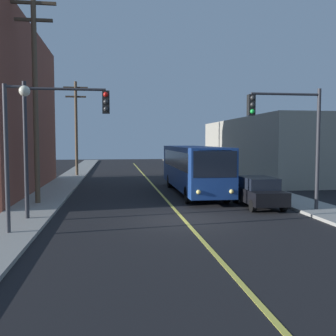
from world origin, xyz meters
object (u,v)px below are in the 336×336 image
Objects in this scene: city_bus at (193,167)px; parked_car_white at (197,170)px; traffic_signal_right_corner at (289,126)px; street_lamp_left at (12,136)px; fire_hydrant at (267,186)px; parked_car_silver at (220,178)px; traffic_signal_left_corner at (61,124)px; utility_pole_mid at (76,124)px; utility_pole_near at (35,89)px; parked_car_black at (258,191)px.

parked_car_white is (2.53, 10.14, -0.98)m from city_bus.
traffic_signal_right_corner is 1.09× the size of street_lamp_left.
street_lamp_left reaches higher than fire_hydrant.
parked_car_silver is 0.74× the size of traffic_signal_left_corner.
street_lamp_left is (-11.56, -20.82, 2.90)m from parked_car_white.
traffic_signal_right_corner is (12.26, -21.61, -1.01)m from utility_pole_mid.
traffic_signal_left_corner is at bearing 62.08° from street_lamp_left.
utility_pole_mid is at bearing 161.76° from parked_car_white.
street_lamp_left is (-1.42, -2.67, -0.56)m from traffic_signal_left_corner.
parked_car_silver is at bearing 121.76° from fire_hydrant.
street_lamp_left is at bearing -117.92° from traffic_signal_left_corner.
utility_pole_mid is (0.49, 17.55, -1.07)m from utility_pole_near.
fire_hydrant is at bearing -48.59° from utility_pole_mid.
utility_pole_mid is (-11.51, 12.00, 4.47)m from parked_car_silver.
parked_car_black is 0.81× the size of street_lamp_left.
utility_pole_mid is at bearing 93.75° from traffic_signal_left_corner.
utility_pole_mid reaches higher than city_bus.
parked_car_black is at bearing -90.45° from parked_car_silver.
utility_pole_mid is at bearing 88.41° from utility_pole_near.
parked_car_white is 0.74× the size of traffic_signal_left_corner.
utility_pole_mid is at bearing 120.17° from parked_car_black.
parked_car_silver is 5.26× the size of fire_hydrant.
city_bus reaches higher than fire_hydrant.
parked_car_white is 5.29× the size of fire_hydrant.
city_bus is at bearing 49.80° from street_lamp_left.
parked_car_white is at bearing 48.68° from utility_pole_near.
utility_pole_near is 1.90× the size of traffic_signal_right_corner.
utility_pole_mid is 24.87m from traffic_signal_right_corner.
city_bus is at bearing 20.66° from utility_pole_near.
city_bus is at bearing 112.75° from traffic_signal_right_corner.
fire_hydrant is at bearing 8.10° from utility_pole_near.
traffic_signal_left_corner is 14.34m from fire_hydrant.
parked_car_silver reaches higher than fire_hydrant.
utility_pole_near is 1.90× the size of traffic_signal_left_corner.
parked_car_silver is 0.74× the size of traffic_signal_right_corner.
utility_pole_mid is at bearing 119.57° from traffic_signal_right_corner.
parked_car_white is 18.14m from traffic_signal_right_corner.
parked_car_black and parked_car_silver have the same top height.
traffic_signal_left_corner is (1.44, -21.96, -1.01)m from utility_pole_mid.
traffic_signal_right_corner is at bearing -67.25° from city_bus.
parked_car_silver is at bearing 94.44° from traffic_signal_right_corner.
parked_car_silver is at bearing -46.18° from utility_pole_mid.
utility_pole_mid is (-11.45, 19.70, 4.47)m from parked_car_black.
utility_pole_near is at bearing -159.34° from city_bus.
street_lamp_left is at bearing -85.88° from utility_pole_near.
traffic_signal_right_corner is 7.14× the size of fire_hydrant.
traffic_signal_left_corner is 1.09× the size of street_lamp_left.
parked_car_silver is 0.39× the size of utility_pole_near.
traffic_signal_right_corner is at bearing 1.86° from traffic_signal_left_corner.
street_lamp_left reaches higher than parked_car_black.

